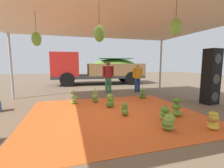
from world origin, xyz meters
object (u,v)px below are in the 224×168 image
worker_1 (108,75)px  cargo_truck_main (96,68)px  banana_bunch_1 (177,108)px  banana_bunch_8 (142,94)px  banana_bunch_4 (74,98)px  banana_bunch_5 (95,96)px  banana_bunch_3 (165,114)px  speaker_stack (211,77)px  banana_bunch_0 (168,122)px  banana_bunch_7 (213,121)px  banana_bunch_2 (110,101)px  banana_bunch_6 (125,109)px  worker_0 (138,76)px

worker_1 → cargo_truck_main: bearing=89.1°
banana_bunch_1 → banana_bunch_8: size_ratio=1.17×
banana_bunch_4 → banana_bunch_5: size_ratio=0.97×
worker_1 → banana_bunch_1: bearing=-76.7°
banana_bunch_3 → speaker_stack: speaker_stack is taller
banana_bunch_0 → banana_bunch_8: (1.04, 3.38, 0.02)m
banana_bunch_0 → banana_bunch_1: banana_bunch_1 is taller
banana_bunch_0 → banana_bunch_4: (-2.06, 3.15, 0.04)m
banana_bunch_1 → banana_bunch_7: 1.07m
banana_bunch_2 → banana_bunch_4: banana_bunch_4 is taller
banana_bunch_1 → banana_bunch_6: 1.57m
banana_bunch_7 → banana_bunch_4: bearing=132.9°
banana_bunch_1 → banana_bunch_3: (-0.55, -0.22, -0.07)m
banana_bunch_5 → worker_1: size_ratio=0.33×
banana_bunch_0 → banana_bunch_5: banana_bunch_5 is taller
banana_bunch_5 → banana_bunch_1: bearing=-47.9°
banana_bunch_6 → worker_0: bearing=59.7°
banana_bunch_7 → banana_bunch_2: bearing=126.7°
banana_bunch_3 → banana_bunch_5: banana_bunch_5 is taller
banana_bunch_4 → banana_bunch_6: (1.43, -1.88, -0.03)m
banana_bunch_3 → worker_1: worker_1 is taller
banana_bunch_1 → banana_bunch_6: banana_bunch_1 is taller
cargo_truck_main → worker_1: (-0.06, -3.91, -0.25)m
banana_bunch_6 → cargo_truck_main: bearing=86.0°
banana_bunch_7 → banana_bunch_8: size_ratio=0.95×
banana_bunch_6 → speaker_stack: bearing=6.8°
banana_bunch_1 → banana_bunch_2: banana_bunch_1 is taller
banana_bunch_2 → worker_1: bearing=76.8°
banana_bunch_8 → cargo_truck_main: bearing=101.2°
cargo_truck_main → banana_bunch_1: bearing=-83.4°
banana_bunch_1 → worker_1: size_ratio=0.35×
banana_bunch_0 → speaker_stack: size_ratio=0.20×
banana_bunch_4 → banana_bunch_5: banana_bunch_5 is taller
banana_bunch_0 → banana_bunch_5: bearing=111.2°
banana_bunch_4 → banana_bunch_5: 0.84m
banana_bunch_0 → cargo_truck_main: (-0.08, 9.04, 1.05)m
banana_bunch_7 → speaker_stack: (2.05, 1.95, 0.87)m
banana_bunch_1 → banana_bunch_2: size_ratio=1.14×
banana_bunch_1 → speaker_stack: 2.57m
banana_bunch_0 → banana_bunch_3: 0.68m
banana_bunch_8 → worker_1: size_ratio=0.30×
banana_bunch_6 → worker_1: 3.97m
banana_bunch_5 → banana_bunch_6: size_ratio=1.29×
banana_bunch_3 → cargo_truck_main: bearing=92.7°
speaker_stack → banana_bunch_4: bearing=164.6°
worker_0 → banana_bunch_1: bearing=-98.7°
banana_bunch_2 → banana_bunch_7: size_ratio=1.08×
banana_bunch_2 → banana_bunch_6: bearing=-80.2°
cargo_truck_main → speaker_stack: bearing=-66.3°
banana_bunch_4 → banana_bunch_7: (3.14, -3.39, -0.03)m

